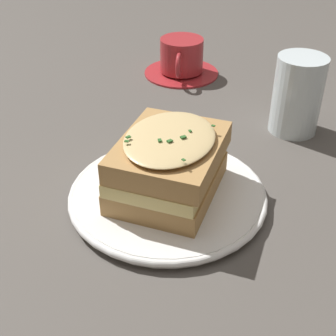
# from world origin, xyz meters

# --- Properties ---
(ground_plane) EXTENTS (2.40, 2.40, 0.00)m
(ground_plane) POSITION_xyz_m (0.00, 0.00, 0.00)
(ground_plane) COLOR #514C47
(dinner_plate) EXTENTS (0.23, 0.23, 0.01)m
(dinner_plate) POSITION_xyz_m (0.00, 0.02, 0.01)
(dinner_plate) COLOR white
(dinner_plate) RESTS_ON ground_plane
(sandwich) EXTENTS (0.15, 0.13, 0.08)m
(sandwich) POSITION_xyz_m (-0.00, 0.02, 0.05)
(sandwich) COLOR #B2844C
(sandwich) RESTS_ON dinner_plate
(teacup_with_saucer) EXTENTS (0.13, 0.13, 0.06)m
(teacup_with_saucer) POSITION_xyz_m (0.33, 0.18, 0.03)
(teacup_with_saucer) COLOR #AD282D
(teacup_with_saucer) RESTS_ON ground_plane
(water_glass) EXTENTS (0.07, 0.07, 0.11)m
(water_glass) POSITION_xyz_m (0.23, -0.06, 0.06)
(water_glass) COLOR silver
(water_glass) RESTS_ON ground_plane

